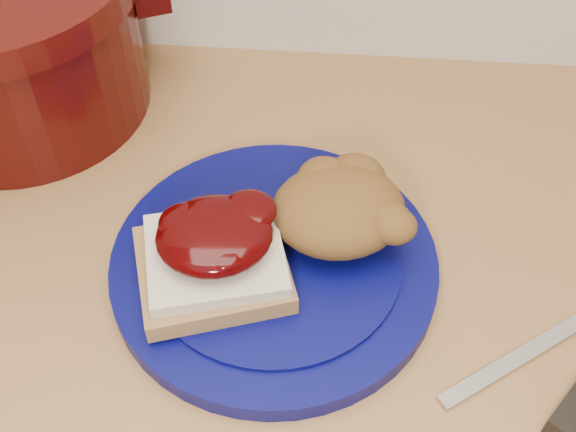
# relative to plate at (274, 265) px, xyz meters

# --- Properties ---
(plate) EXTENTS (0.33, 0.33, 0.02)m
(plate) POSITION_rel_plate_xyz_m (0.00, 0.00, 0.00)
(plate) COLOR #050649
(plate) RESTS_ON wood_countertop
(sandwich) EXTENTS (0.14, 0.13, 0.06)m
(sandwich) POSITION_rel_plate_xyz_m (-0.04, -0.02, 0.04)
(sandwich) COLOR olive
(sandwich) RESTS_ON plate
(stuffing_mound) EXTENTS (0.13, 0.12, 0.06)m
(stuffing_mound) POSITION_rel_plate_xyz_m (0.05, 0.03, 0.04)
(stuffing_mound) COLOR brown
(stuffing_mound) RESTS_ON plate
(butter_knife) EXTENTS (0.14, 0.11, 0.00)m
(butter_knife) POSITION_rel_plate_xyz_m (0.20, -0.06, -0.01)
(butter_knife) COLOR silver
(butter_knife) RESTS_ON wood_countertop
(dutch_oven) EXTENTS (0.35, 0.35, 0.17)m
(dutch_oven) POSITION_rel_plate_xyz_m (-0.28, 0.20, 0.07)
(dutch_oven) COLOR #360705
(dutch_oven) RESTS_ON wood_countertop
(pepper_grinder) EXTENTS (0.06, 0.06, 0.13)m
(pepper_grinder) POSITION_rel_plate_xyz_m (-0.27, 0.17, 0.06)
(pepper_grinder) COLOR black
(pepper_grinder) RESTS_ON wood_countertop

